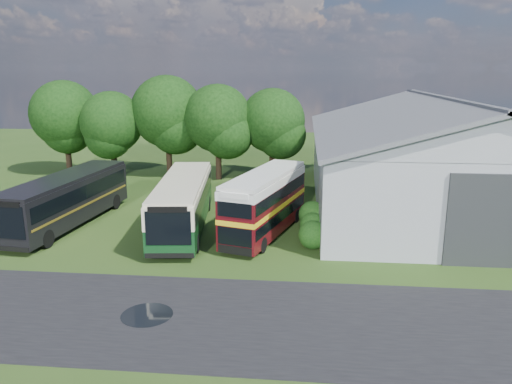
# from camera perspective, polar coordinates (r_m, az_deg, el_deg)

# --- Properties ---
(ground) EXTENTS (120.00, 120.00, 0.00)m
(ground) POSITION_cam_1_polar(r_m,az_deg,el_deg) (24.47, -6.78, -10.70)
(ground) COLOR #203D13
(ground) RESTS_ON ground
(asphalt_road) EXTENTS (60.00, 8.00, 0.02)m
(asphalt_road) POSITION_cam_1_polar(r_m,az_deg,el_deg) (21.37, -0.40, -14.45)
(asphalt_road) COLOR black
(asphalt_road) RESTS_ON ground
(puddle) EXTENTS (2.20, 2.20, 0.01)m
(puddle) POSITION_cam_1_polar(r_m,az_deg,el_deg) (22.24, -12.35, -13.60)
(puddle) COLOR black
(puddle) RESTS_ON ground
(storage_shed) EXTENTS (18.80, 24.80, 8.15)m
(storage_shed) POSITION_cam_1_polar(r_m,az_deg,el_deg) (39.45, 20.29, 4.34)
(storage_shed) COLOR gray
(storage_shed) RESTS_ON ground
(tree_left_a) EXTENTS (6.46, 6.46, 9.12)m
(tree_left_a) POSITION_cam_1_polar(r_m,az_deg,el_deg) (51.77, -21.03, 8.29)
(tree_left_a) COLOR black
(tree_left_a) RESTS_ON ground
(tree_left_b) EXTENTS (5.78, 5.78, 8.16)m
(tree_left_b) POSITION_cam_1_polar(r_m,az_deg,el_deg) (48.88, -16.18, 7.64)
(tree_left_b) COLOR black
(tree_left_b) RESTS_ON ground
(tree_mid) EXTENTS (6.80, 6.80, 9.60)m
(tree_mid) POSITION_cam_1_polar(r_m,az_deg,el_deg) (48.43, -10.11, 9.03)
(tree_mid) COLOR black
(tree_mid) RESTS_ON ground
(tree_right_a) EXTENTS (6.26, 6.26, 8.83)m
(tree_right_a) POSITION_cam_1_polar(r_m,az_deg,el_deg) (46.41, -4.40, 8.38)
(tree_right_a) COLOR black
(tree_right_a) RESTS_ON ground
(tree_right_b) EXTENTS (5.98, 5.98, 8.45)m
(tree_right_b) POSITION_cam_1_polar(r_m,az_deg,el_deg) (46.63, 1.91, 8.13)
(tree_right_b) COLOR black
(tree_right_b) RESTS_ON ground
(shrub_front) EXTENTS (1.70, 1.70, 1.70)m
(shrub_front) POSITION_cam_1_polar(r_m,az_deg,el_deg) (29.51, 6.49, -6.29)
(shrub_front) COLOR #194714
(shrub_front) RESTS_ON ground
(shrub_mid) EXTENTS (1.60, 1.60, 1.60)m
(shrub_mid) POSITION_cam_1_polar(r_m,az_deg,el_deg) (31.40, 6.44, -5.03)
(shrub_mid) COLOR #194714
(shrub_mid) RESTS_ON ground
(shrub_back) EXTENTS (1.80, 1.80, 1.80)m
(shrub_back) POSITION_cam_1_polar(r_m,az_deg,el_deg) (33.29, 6.40, -3.92)
(shrub_back) COLOR #194714
(shrub_back) RESTS_ON ground
(bus_green_single) EXTENTS (4.11, 12.30, 3.33)m
(bus_green_single) POSITION_cam_1_polar(r_m,az_deg,el_deg) (32.37, -8.34, -1.23)
(bus_green_single) COLOR black
(bus_green_single) RESTS_ON ground
(bus_maroon_double) EXTENTS (4.88, 9.50, 3.96)m
(bus_maroon_double) POSITION_cam_1_polar(r_m,az_deg,el_deg) (31.00, 1.06, -1.37)
(bus_maroon_double) COLOR black
(bus_maroon_double) RESTS_ON ground
(bus_dark_single) EXTENTS (4.01, 12.27, 3.32)m
(bus_dark_single) POSITION_cam_1_polar(r_m,az_deg,el_deg) (35.23, -20.82, -0.77)
(bus_dark_single) COLOR black
(bus_dark_single) RESTS_ON ground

